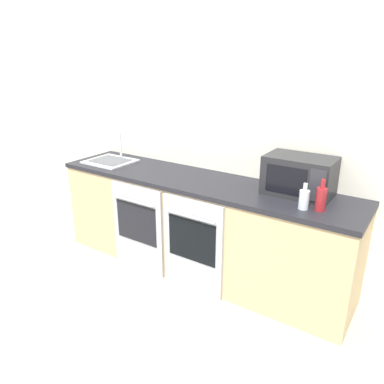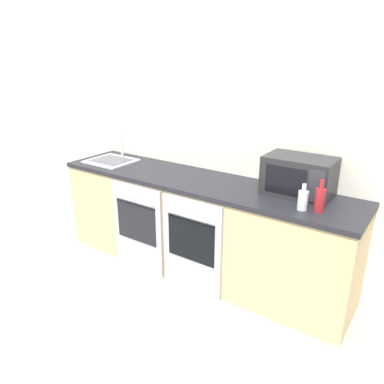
{
  "view_description": "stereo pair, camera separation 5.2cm",
  "coord_description": "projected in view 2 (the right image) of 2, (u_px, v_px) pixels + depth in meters",
  "views": [
    {
      "loc": [
        1.67,
        -0.45,
        1.92
      ],
      "look_at": [
        -0.08,
        2.16,
        0.76
      ],
      "focal_mm": 35.0,
      "sensor_mm": 36.0,
      "label": 1
    },
    {
      "loc": [
        1.72,
        -0.42,
        1.92
      ],
      "look_at": [
        -0.08,
        2.16,
        0.76
      ],
      "focal_mm": 35.0,
      "sensor_mm": 36.0,
      "label": 2
    }
  ],
  "objects": [
    {
      "name": "microwave",
      "position": [
        299.0,
        176.0,
        2.86
      ],
      "size": [
        0.52,
        0.33,
        0.3
      ],
      "color": "#232326",
      "rests_on": "counter_back"
    },
    {
      "name": "counter_back",
      "position": [
        199.0,
        225.0,
        3.42
      ],
      "size": [
        2.79,
        0.64,
        0.89
      ],
      "color": "tan",
      "rests_on": "ground_plane"
    },
    {
      "name": "oven_right",
      "position": [
        192.0,
        246.0,
        3.1
      ],
      "size": [
        0.57,
        0.06,
        0.83
      ],
      "color": "#A8AAAF",
      "rests_on": "ground_plane"
    },
    {
      "name": "bottle_red",
      "position": [
        320.0,
        199.0,
        2.57
      ],
      "size": [
        0.07,
        0.07,
        0.23
      ],
      "color": "maroon",
      "rests_on": "counter_back"
    },
    {
      "name": "wall_back",
      "position": [
        220.0,
        127.0,
        3.38
      ],
      "size": [
        10.0,
        0.06,
        2.6
      ],
      "color": "silver",
      "rests_on": "ground_plane"
    },
    {
      "name": "bottle_clear",
      "position": [
        303.0,
        200.0,
        2.61
      ],
      "size": [
        0.07,
        0.07,
        0.19
      ],
      "color": "silver",
      "rests_on": "counter_back"
    },
    {
      "name": "sink",
      "position": [
        112.0,
        160.0,
        3.8
      ],
      "size": [
        0.45,
        0.4,
        0.27
      ],
      "color": "silver",
      "rests_on": "counter_back"
    },
    {
      "name": "oven_left",
      "position": [
        138.0,
        228.0,
        3.42
      ],
      "size": [
        0.57,
        0.06,
        0.83
      ],
      "color": "#A8AAAF",
      "rests_on": "ground_plane"
    }
  ]
}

